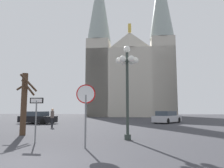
{
  "coord_description": "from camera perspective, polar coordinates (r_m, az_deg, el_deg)",
  "views": [
    {
      "loc": [
        3.41,
        -6.31,
        1.7
      ],
      "look_at": [
        1.08,
        20.9,
        4.89
      ],
      "focal_mm": 33.88,
      "sensor_mm": 36.0,
      "label": 1
    }
  ],
  "objects": [
    {
      "name": "bare_tree",
      "position": [
        14.93,
        -22.62,
        -4.5
      ],
      "size": [
        1.39,
        1.38,
        4.02
      ],
      "color": "#473323",
      "rests_on": "ground"
    },
    {
      "name": "stop_sign",
      "position": [
        9.4,
        -7.09,
        -4.99
      ],
      "size": [
        0.84,
        0.16,
        2.77
      ],
      "color": "slate",
      "rests_on": "ground"
    },
    {
      "name": "one_way_arrow_sign",
      "position": [
        11.4,
        -19.8,
        -7.34
      ],
      "size": [
        0.73,
        0.08,
        2.25
      ],
      "color": "slate",
      "rests_on": "ground"
    },
    {
      "name": "ground_plane",
      "position": [
        7.37,
        -24.29,
        -19.39
      ],
      "size": [
        120.0,
        120.0,
        0.0
      ],
      "primitive_type": "plane",
      "color": "#38383D"
    },
    {
      "name": "cathedral",
      "position": [
        47.79,
        5.0,
        4.59
      ],
      "size": [
        18.97,
        12.21,
        34.67
      ],
      "color": "#BCB5A5",
      "rests_on": "ground"
    },
    {
      "name": "street_lamp",
      "position": [
        11.99,
        4.11,
        3.05
      ],
      "size": [
        1.29,
        1.16,
        5.28
      ],
      "color": "#2D3833",
      "rests_on": "ground"
    },
    {
      "name": "parked_car_far_black",
      "position": [
        25.88,
        -19.51,
        -8.59
      ],
      "size": [
        4.46,
        2.84,
        1.38
      ],
      "color": "black",
      "rests_on": "ground"
    },
    {
      "name": "parked_car_near_silver",
      "position": [
        26.34,
        14.6,
        -8.69
      ],
      "size": [
        4.0,
        4.64,
        1.41
      ],
      "color": "#B7B7BC",
      "rests_on": "ground"
    },
    {
      "name": "pedestrian_walking",
      "position": [
        20.35,
        -15.82,
        -8.27
      ],
      "size": [
        0.32,
        0.32,
        1.71
      ],
      "color": "black",
      "rests_on": "ground"
    }
  ]
}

